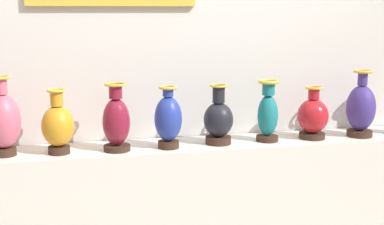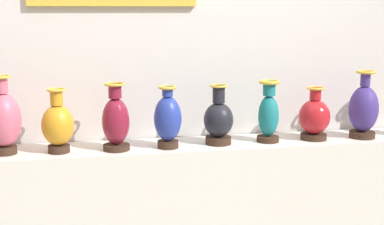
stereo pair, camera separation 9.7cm
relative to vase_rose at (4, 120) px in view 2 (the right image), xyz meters
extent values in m
cube|color=silver|center=(1.03, 0.03, -0.69)|extent=(2.97, 0.36, 1.01)
cube|color=silver|center=(1.03, 0.27, 0.12)|extent=(5.16, 0.10, 2.63)
cylinder|color=#382319|center=(0.00, 0.00, -0.17)|extent=(0.12, 0.12, 0.04)
ellipsoid|color=#CC5972|center=(0.00, 0.00, 0.00)|extent=(0.18, 0.18, 0.29)
cylinder|color=#CC5972|center=(0.00, 0.00, 0.19)|extent=(0.06, 0.06, 0.09)
torus|color=gold|center=(0.00, 0.00, 0.23)|extent=(0.11, 0.11, 0.01)
cylinder|color=#382319|center=(0.28, -0.02, -0.17)|extent=(0.12, 0.12, 0.04)
ellipsoid|color=orange|center=(0.28, -0.02, -0.04)|extent=(0.17, 0.17, 0.22)
cylinder|color=orange|center=(0.28, -0.02, 0.12)|extent=(0.07, 0.07, 0.08)
torus|color=gold|center=(0.28, -0.02, 0.16)|extent=(0.10, 0.10, 0.01)
cylinder|color=#382319|center=(0.59, -0.03, -0.17)|extent=(0.15, 0.15, 0.03)
ellipsoid|color=maroon|center=(0.59, -0.03, -0.03)|extent=(0.15, 0.15, 0.26)
cylinder|color=maroon|center=(0.59, -0.03, 0.14)|extent=(0.07, 0.07, 0.08)
torus|color=gold|center=(0.59, -0.03, 0.18)|extent=(0.12, 0.12, 0.01)
cylinder|color=#382319|center=(0.88, -0.04, -0.17)|extent=(0.12, 0.12, 0.04)
ellipsoid|color=#263899|center=(0.88, -0.04, -0.02)|extent=(0.16, 0.16, 0.25)
cylinder|color=#263899|center=(0.88, -0.04, 0.13)|extent=(0.06, 0.06, 0.05)
torus|color=gold|center=(0.88, -0.04, 0.16)|extent=(0.10, 0.10, 0.02)
cylinder|color=#382319|center=(1.18, 0.00, -0.17)|extent=(0.15, 0.15, 0.04)
ellipsoid|color=black|center=(1.18, 0.00, -0.05)|extent=(0.17, 0.17, 0.20)
cylinder|color=black|center=(1.18, 0.00, 0.10)|extent=(0.07, 0.07, 0.10)
torus|color=gold|center=(1.18, 0.00, 0.15)|extent=(0.11, 0.11, 0.01)
cylinder|color=#382319|center=(1.48, -0.01, -0.17)|extent=(0.13, 0.13, 0.03)
ellipsoid|color=#19727A|center=(1.48, -0.01, -0.03)|extent=(0.12, 0.12, 0.24)
cylinder|color=#19727A|center=(1.48, -0.01, 0.13)|extent=(0.07, 0.07, 0.08)
torus|color=gold|center=(1.48, -0.01, 0.17)|extent=(0.12, 0.12, 0.02)
cylinder|color=#382319|center=(1.77, 0.00, -0.17)|extent=(0.16, 0.16, 0.03)
ellipsoid|color=red|center=(1.77, 0.00, -0.05)|extent=(0.19, 0.19, 0.21)
cylinder|color=red|center=(1.77, 0.00, 0.09)|extent=(0.07, 0.07, 0.07)
torus|color=gold|center=(1.77, 0.00, 0.12)|extent=(0.11, 0.11, 0.01)
cylinder|color=#382319|center=(2.08, -0.02, -0.17)|extent=(0.15, 0.15, 0.04)
ellipsoid|color=#3F2D7F|center=(2.08, -0.02, -0.01)|extent=(0.18, 0.18, 0.28)
cylinder|color=#3F2D7F|center=(2.08, -0.02, 0.17)|extent=(0.06, 0.06, 0.08)
torus|color=gold|center=(2.08, -0.02, 0.21)|extent=(0.12, 0.12, 0.02)
camera|label=1|loc=(0.36, -2.89, 0.57)|focal=49.64mm
camera|label=2|loc=(0.46, -2.91, 0.57)|focal=49.64mm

